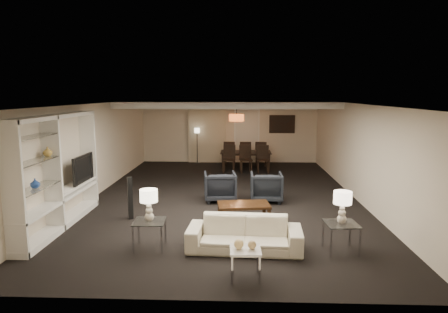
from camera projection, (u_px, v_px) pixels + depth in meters
name	position (u px, v px, depth m)	size (l,w,h in m)	color
floor	(224.00, 196.00, 10.81)	(11.00, 11.00, 0.00)	black
ceiling	(224.00, 104.00, 10.42)	(7.00, 11.00, 0.02)	silver
wall_back	(229.00, 131.00, 16.05)	(7.00, 0.02, 2.50)	beige
wall_front	(207.00, 211.00, 5.19)	(7.00, 0.02, 2.50)	beige
wall_left	(95.00, 150.00, 10.75)	(0.02, 11.00, 2.50)	beige
wall_right	(357.00, 152.00, 10.48)	(0.02, 11.00, 2.50)	beige
ceiling_soffit	(228.00, 104.00, 13.89)	(7.00, 4.00, 0.20)	silver
curtains	(207.00, 133.00, 16.01)	(1.50, 0.12, 2.40)	beige
door	(247.00, 136.00, 16.02)	(0.90, 0.05, 2.10)	silver
painting	(282.00, 124.00, 15.88)	(0.95, 0.04, 0.65)	#142D38
media_unit	(58.00, 172.00, 8.19)	(0.38, 3.40, 2.35)	white
pendant_light	(236.00, 118.00, 13.95)	(0.52, 0.52, 0.24)	#D8591E
sofa	(244.00, 234.00, 7.09)	(2.02, 0.79, 0.59)	beige
coffee_table	(244.00, 213.00, 8.69)	(1.11, 0.65, 0.40)	black
armchair_left	(220.00, 186.00, 10.36)	(0.80, 0.83, 0.75)	black
armchair_right	(266.00, 187.00, 10.32)	(0.80, 0.83, 0.75)	black
side_table_left	(150.00, 235.00, 7.17)	(0.55, 0.55, 0.52)	white
side_table_right	(341.00, 237.00, 7.03)	(0.55, 0.55, 0.52)	white
table_lamp_left	(149.00, 205.00, 7.08)	(0.31, 0.31, 0.57)	beige
table_lamp_right	(342.00, 207.00, 6.95)	(0.31, 0.31, 0.57)	beige
marble_table	(245.00, 263.00, 6.02)	(0.46, 0.46, 0.46)	white
gold_gourd_a	(239.00, 244.00, 5.98)	(0.15, 0.15, 0.15)	#F0C97F
gold_gourd_b	(252.00, 245.00, 5.97)	(0.13, 0.13, 0.13)	tan
television	(78.00, 169.00, 9.14)	(0.14, 1.08, 0.62)	black
vase_blue	(35.00, 183.00, 7.27)	(0.17, 0.17, 0.18)	#234598
vase_amber	(48.00, 152.00, 7.73)	(0.18, 0.18, 0.18)	gold
floor_speaker	(130.00, 198.00, 8.83)	(0.10, 0.10, 0.95)	black
dining_table	(246.00, 160.00, 14.66)	(1.84, 1.02, 0.65)	black
chair_nl	(229.00, 159.00, 14.02)	(0.44, 0.44, 0.96)	black
chair_nm	(246.00, 159.00, 13.99)	(0.44, 0.44, 0.96)	black
chair_nr	(263.00, 159.00, 13.97)	(0.44, 0.44, 0.96)	black
chair_fl	(230.00, 154.00, 15.30)	(0.44, 0.44, 0.96)	black
chair_fm	(245.00, 154.00, 15.28)	(0.44, 0.44, 0.96)	black
chair_fr	(261.00, 154.00, 15.25)	(0.44, 0.44, 0.96)	black
floor_lamp	(197.00, 146.00, 15.80)	(0.20, 0.20, 1.41)	black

